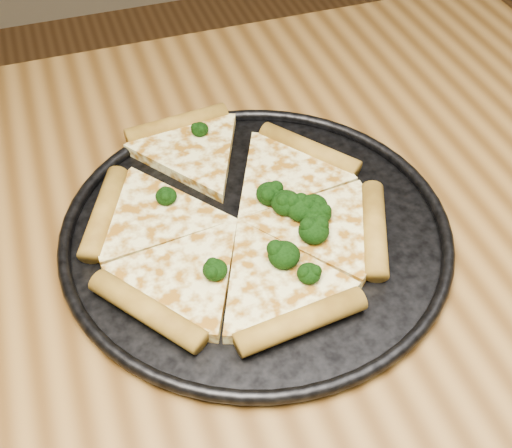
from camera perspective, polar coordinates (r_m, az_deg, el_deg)
name	(u,v)px	position (r m, az deg, el deg)	size (l,w,h in m)	color
dining_table	(192,347)	(0.70, -5.55, -10.49)	(1.20, 0.90, 0.75)	brown
pizza_pan	(256,230)	(0.66, 0.00, -0.49)	(0.39, 0.39, 0.02)	black
pizza	(235,217)	(0.66, -1.81, 0.65)	(0.32, 0.34, 0.02)	#FFF69C
broccoli_florets	(284,217)	(0.65, 2.44, 0.59)	(0.16, 0.26, 0.02)	black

